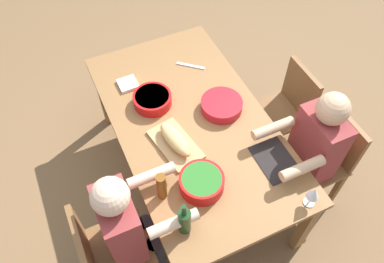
{
  "coord_description": "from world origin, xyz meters",
  "views": [
    {
      "loc": [
        -1.52,
        0.7,
        2.87
      ],
      "look_at": [
        0.0,
        0.0,
        0.63
      ],
      "focal_mm": 35.93,
      "sensor_mm": 36.0,
      "label": 1
    }
  ],
  "objects_px": {
    "chair_far_left": "(105,250)",
    "dining_table": "(192,129)",
    "diner_near_left": "(311,148)",
    "serving_bowl_pasta": "(222,105)",
    "chair_near_left": "(324,156)",
    "wine_glass": "(313,194)",
    "chair_near_center": "(286,108)",
    "bread_loaf": "(175,139)",
    "serving_bowl_fruit": "(152,99)",
    "wine_bottle": "(184,221)",
    "diner_far_left": "(128,224)",
    "napkin_stack": "(128,84)",
    "serving_bowl_greens": "(202,182)",
    "beer_bottle": "(162,187)",
    "cutting_board": "(175,144)"
  },
  "relations": [
    {
      "from": "chair_far_left",
      "to": "dining_table",
      "type": "bearing_deg",
      "value": -58.48
    },
    {
      "from": "diner_near_left",
      "to": "serving_bowl_pasta",
      "type": "bearing_deg",
      "value": 37.6
    },
    {
      "from": "chair_near_left",
      "to": "wine_glass",
      "type": "relative_size",
      "value": 5.12
    },
    {
      "from": "chair_far_left",
      "to": "diner_near_left",
      "type": "relative_size",
      "value": 0.71
    },
    {
      "from": "chair_near_center",
      "to": "bread_loaf",
      "type": "xyz_separation_m",
      "value": [
        -0.13,
        1.03,
        0.32
      ]
    },
    {
      "from": "serving_bowl_fruit",
      "to": "wine_bottle",
      "type": "height_order",
      "value": "wine_bottle"
    },
    {
      "from": "diner_far_left",
      "to": "chair_near_center",
      "type": "distance_m",
      "value": 1.6
    },
    {
      "from": "napkin_stack",
      "to": "serving_bowl_pasta",
      "type": "bearing_deg",
      "value": -133.45
    },
    {
      "from": "chair_near_left",
      "to": "serving_bowl_pasta",
      "type": "relative_size",
      "value": 2.83
    },
    {
      "from": "dining_table",
      "to": "bread_loaf",
      "type": "distance_m",
      "value": 0.27
    },
    {
      "from": "bread_loaf",
      "to": "wine_glass",
      "type": "distance_m",
      "value": 0.93
    },
    {
      "from": "diner_far_left",
      "to": "wine_glass",
      "type": "distance_m",
      "value": 1.11
    },
    {
      "from": "serving_bowl_greens",
      "to": "bread_loaf",
      "type": "height_order",
      "value": "bread_loaf"
    },
    {
      "from": "dining_table",
      "to": "wine_bottle",
      "type": "height_order",
      "value": "wine_bottle"
    },
    {
      "from": "chair_near_center",
      "to": "chair_near_left",
      "type": "bearing_deg",
      "value": 180.0
    },
    {
      "from": "chair_near_left",
      "to": "chair_near_center",
      "type": "height_order",
      "value": "same"
    },
    {
      "from": "dining_table",
      "to": "diner_far_left",
      "type": "relative_size",
      "value": 1.57
    },
    {
      "from": "serving_bowl_greens",
      "to": "beer_bottle",
      "type": "bearing_deg",
      "value": 79.43
    },
    {
      "from": "serving_bowl_pasta",
      "to": "cutting_board",
      "type": "height_order",
      "value": "serving_bowl_pasta"
    },
    {
      "from": "serving_bowl_pasta",
      "to": "beer_bottle",
      "type": "bearing_deg",
      "value": 125.85
    },
    {
      "from": "diner_near_left",
      "to": "wine_glass",
      "type": "distance_m",
      "value": 0.47
    },
    {
      "from": "beer_bottle",
      "to": "wine_glass",
      "type": "distance_m",
      "value": 0.89
    },
    {
      "from": "cutting_board",
      "to": "beer_bottle",
      "type": "bearing_deg",
      "value": 144.91
    },
    {
      "from": "cutting_board",
      "to": "wine_glass",
      "type": "relative_size",
      "value": 2.41
    },
    {
      "from": "serving_bowl_pasta",
      "to": "napkin_stack",
      "type": "distance_m",
      "value": 0.74
    },
    {
      "from": "chair_far_left",
      "to": "chair_near_left",
      "type": "xyz_separation_m",
      "value": [
        0.0,
        -1.68,
        0.0
      ]
    },
    {
      "from": "diner_far_left",
      "to": "cutting_board",
      "type": "height_order",
      "value": "diner_far_left"
    },
    {
      "from": "serving_bowl_fruit",
      "to": "bread_loaf",
      "type": "xyz_separation_m",
      "value": [
        -0.41,
        -0.0,
        0.02
      ]
    },
    {
      "from": "chair_far_left",
      "to": "diner_far_left",
      "type": "distance_m",
      "value": 0.28
    },
    {
      "from": "serving_bowl_pasta",
      "to": "chair_near_center",
      "type": "bearing_deg",
      "value": -92.18
    },
    {
      "from": "diner_near_left",
      "to": "napkin_stack",
      "type": "height_order",
      "value": "diner_near_left"
    },
    {
      "from": "diner_far_left",
      "to": "chair_near_center",
      "type": "xyz_separation_m",
      "value": [
        0.52,
        -1.5,
        -0.21
      ]
    },
    {
      "from": "diner_far_left",
      "to": "serving_bowl_fruit",
      "type": "bearing_deg",
      "value": -30.66
    },
    {
      "from": "dining_table",
      "to": "chair_far_left",
      "type": "height_order",
      "value": "chair_far_left"
    },
    {
      "from": "dining_table",
      "to": "napkin_stack",
      "type": "height_order",
      "value": "napkin_stack"
    },
    {
      "from": "beer_bottle",
      "to": "chair_far_left",
      "type": "bearing_deg",
      "value": 99.29
    },
    {
      "from": "chair_far_left",
      "to": "wine_glass",
      "type": "bearing_deg",
      "value": -105.76
    },
    {
      "from": "chair_near_left",
      "to": "serving_bowl_greens",
      "type": "height_order",
      "value": "chair_near_left"
    },
    {
      "from": "chair_near_center",
      "to": "wine_glass",
      "type": "distance_m",
      "value": 1.05
    },
    {
      "from": "dining_table",
      "to": "diner_far_left",
      "type": "distance_m",
      "value": 0.84
    },
    {
      "from": "chair_far_left",
      "to": "serving_bowl_greens",
      "type": "relative_size",
      "value": 3.03
    },
    {
      "from": "bread_loaf",
      "to": "beer_bottle",
      "type": "relative_size",
      "value": 1.45
    },
    {
      "from": "napkin_stack",
      "to": "cutting_board",
      "type": "bearing_deg",
      "value": -170.73
    },
    {
      "from": "napkin_stack",
      "to": "wine_bottle",
      "type": "bearing_deg",
      "value": 176.47
    },
    {
      "from": "wine_bottle",
      "to": "wine_glass",
      "type": "height_order",
      "value": "wine_bottle"
    },
    {
      "from": "chair_near_center",
      "to": "chair_far_left",
      "type": "bearing_deg",
      "value": 107.05
    },
    {
      "from": "chair_near_center",
      "to": "serving_bowl_pasta",
      "type": "height_order",
      "value": "chair_near_center"
    },
    {
      "from": "wine_glass",
      "to": "diner_far_left",
      "type": "bearing_deg",
      "value": 71.64
    },
    {
      "from": "chair_far_left",
      "to": "diner_near_left",
      "type": "height_order",
      "value": "diner_near_left"
    },
    {
      "from": "cutting_board",
      "to": "dining_table",
      "type": "bearing_deg",
      "value": -54.28
    }
  ]
}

